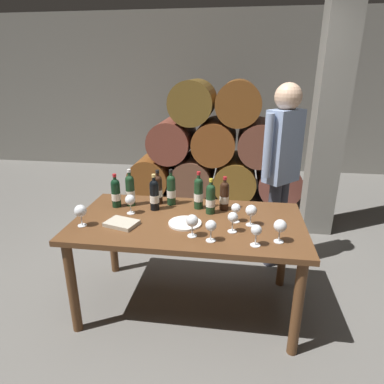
{
  "coord_description": "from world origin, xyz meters",
  "views": [
    {
      "loc": [
        0.34,
        -2.22,
        1.81
      ],
      "look_at": [
        0.0,
        0.2,
        0.91
      ],
      "focal_mm": 31.06,
      "sensor_mm": 36.0,
      "label": 1
    }
  ],
  "objects_px": {
    "wine_bottle_2": "(171,189)",
    "wine_glass_1": "(130,200)",
    "wine_bottle_6": "(154,195)",
    "wine_glass_0": "(256,231)",
    "wine_bottle_1": "(130,190)",
    "wine_bottle_7": "(224,195)",
    "wine_glass_7": "(236,209)",
    "wine_glass_8": "(251,211)",
    "wine_glass_2": "(211,226)",
    "serving_plate": "(185,223)",
    "dining_table": "(188,231)",
    "sommelier_presenting": "(282,161)",
    "wine_glass_5": "(80,211)",
    "wine_glass_6": "(280,226)",
    "wine_glass_4": "(192,221)",
    "wine_bottle_5": "(211,198)",
    "wine_bottle_4": "(116,193)",
    "wine_bottle_3": "(158,189)",
    "tasting_notebook": "(122,223)",
    "wine_bottle_0": "(199,193)",
    "wine_glass_3": "(233,218)"
  },
  "relations": [
    {
      "from": "dining_table",
      "to": "serving_plate",
      "type": "relative_size",
      "value": 7.08
    },
    {
      "from": "wine_glass_4",
      "to": "wine_glass_1",
      "type": "bearing_deg",
      "value": 149.62
    },
    {
      "from": "wine_bottle_6",
      "to": "wine_glass_0",
      "type": "distance_m",
      "value": 0.91
    },
    {
      "from": "wine_bottle_1",
      "to": "wine_bottle_7",
      "type": "height_order",
      "value": "wine_bottle_1"
    },
    {
      "from": "wine_bottle_6",
      "to": "wine_glass_0",
      "type": "height_order",
      "value": "wine_bottle_6"
    },
    {
      "from": "dining_table",
      "to": "wine_glass_3",
      "type": "height_order",
      "value": "wine_glass_3"
    },
    {
      "from": "wine_bottle_2",
      "to": "wine_glass_1",
      "type": "distance_m",
      "value": 0.36
    },
    {
      "from": "wine_glass_1",
      "to": "serving_plate",
      "type": "distance_m",
      "value": 0.48
    },
    {
      "from": "wine_glass_2",
      "to": "serving_plate",
      "type": "relative_size",
      "value": 0.61
    },
    {
      "from": "wine_bottle_5",
      "to": "wine_glass_7",
      "type": "bearing_deg",
      "value": -34.1
    },
    {
      "from": "wine_glass_8",
      "to": "wine_bottle_3",
      "type": "bearing_deg",
      "value": 157.35
    },
    {
      "from": "wine_bottle_1",
      "to": "wine_glass_7",
      "type": "relative_size",
      "value": 2.14
    },
    {
      "from": "wine_glass_2",
      "to": "wine_glass_7",
      "type": "distance_m",
      "value": 0.35
    },
    {
      "from": "wine_glass_5",
      "to": "wine_glass_8",
      "type": "xyz_separation_m",
      "value": [
        1.19,
        0.18,
        -0.0
      ]
    },
    {
      "from": "wine_glass_3",
      "to": "wine_glass_5",
      "type": "distance_m",
      "value": 1.07
    },
    {
      "from": "wine_glass_5",
      "to": "wine_glass_6",
      "type": "height_order",
      "value": "wine_glass_5"
    },
    {
      "from": "wine_bottle_2",
      "to": "wine_glass_2",
      "type": "height_order",
      "value": "wine_bottle_2"
    },
    {
      "from": "wine_bottle_2",
      "to": "wine_glass_7",
      "type": "height_order",
      "value": "wine_bottle_2"
    },
    {
      "from": "wine_glass_1",
      "to": "wine_glass_8",
      "type": "height_order",
      "value": "wine_glass_8"
    },
    {
      "from": "wine_bottle_0",
      "to": "wine_bottle_3",
      "type": "height_order",
      "value": "wine_bottle_0"
    },
    {
      "from": "wine_glass_2",
      "to": "sommelier_presenting",
      "type": "relative_size",
      "value": 0.09
    },
    {
      "from": "wine_bottle_0",
      "to": "wine_glass_0",
      "type": "bearing_deg",
      "value": -52.03
    },
    {
      "from": "wine_bottle_2",
      "to": "wine_bottle_3",
      "type": "distance_m",
      "value": 0.11
    },
    {
      "from": "wine_bottle_5",
      "to": "serving_plate",
      "type": "height_order",
      "value": "wine_bottle_5"
    },
    {
      "from": "wine_glass_5",
      "to": "wine_glass_4",
      "type": "bearing_deg",
      "value": -3.29
    },
    {
      "from": "wine_bottle_5",
      "to": "wine_glass_5",
      "type": "distance_m",
      "value": 0.96
    },
    {
      "from": "wine_bottle_1",
      "to": "wine_glass_4",
      "type": "height_order",
      "value": "wine_bottle_1"
    },
    {
      "from": "wine_bottle_4",
      "to": "wine_glass_5",
      "type": "height_order",
      "value": "wine_bottle_4"
    },
    {
      "from": "tasting_notebook",
      "to": "serving_plate",
      "type": "height_order",
      "value": "tasting_notebook"
    },
    {
      "from": "wine_bottle_1",
      "to": "serving_plate",
      "type": "relative_size",
      "value": 1.28
    },
    {
      "from": "wine_bottle_1",
      "to": "wine_bottle_6",
      "type": "distance_m",
      "value": 0.23
    },
    {
      "from": "wine_glass_7",
      "to": "wine_bottle_7",
      "type": "bearing_deg",
      "value": 113.5
    },
    {
      "from": "wine_bottle_2",
      "to": "wine_glass_8",
      "type": "bearing_deg",
      "value": -26.09
    },
    {
      "from": "wine_glass_3",
      "to": "wine_glass_6",
      "type": "bearing_deg",
      "value": -18.76
    },
    {
      "from": "wine_bottle_3",
      "to": "sommelier_presenting",
      "type": "height_order",
      "value": "sommelier_presenting"
    },
    {
      "from": "dining_table",
      "to": "wine_glass_3",
      "type": "relative_size",
      "value": 11.68
    },
    {
      "from": "wine_bottle_6",
      "to": "serving_plate",
      "type": "relative_size",
      "value": 1.22
    },
    {
      "from": "wine_bottle_4",
      "to": "wine_glass_1",
      "type": "relative_size",
      "value": 1.81
    },
    {
      "from": "wine_glass_8",
      "to": "tasting_notebook",
      "type": "xyz_separation_m",
      "value": [
        -0.92,
        -0.13,
        -0.1
      ]
    },
    {
      "from": "wine_glass_0",
      "to": "wine_bottle_6",
      "type": "bearing_deg",
      "value": 148.28
    },
    {
      "from": "wine_glass_0",
      "to": "wine_glass_6",
      "type": "bearing_deg",
      "value": 24.56
    },
    {
      "from": "wine_glass_8",
      "to": "wine_glass_4",
      "type": "bearing_deg",
      "value": -149.94
    },
    {
      "from": "wine_bottle_3",
      "to": "dining_table",
      "type": "bearing_deg",
      "value": -44.57
    },
    {
      "from": "dining_table",
      "to": "sommelier_presenting",
      "type": "relative_size",
      "value": 0.99
    },
    {
      "from": "sommelier_presenting",
      "to": "wine_bottle_2",
      "type": "bearing_deg",
      "value": -153.59
    },
    {
      "from": "wine_bottle_3",
      "to": "wine_bottle_5",
      "type": "bearing_deg",
      "value": -17.16
    },
    {
      "from": "wine_bottle_3",
      "to": "wine_glass_0",
      "type": "bearing_deg",
      "value": -38.07
    },
    {
      "from": "wine_glass_8",
      "to": "dining_table",
      "type": "bearing_deg",
      "value": 177.33
    },
    {
      "from": "wine_bottle_7",
      "to": "wine_bottle_4",
      "type": "bearing_deg",
      "value": -175.87
    },
    {
      "from": "wine_bottle_4",
      "to": "tasting_notebook",
      "type": "relative_size",
      "value": 1.26
    }
  ]
}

